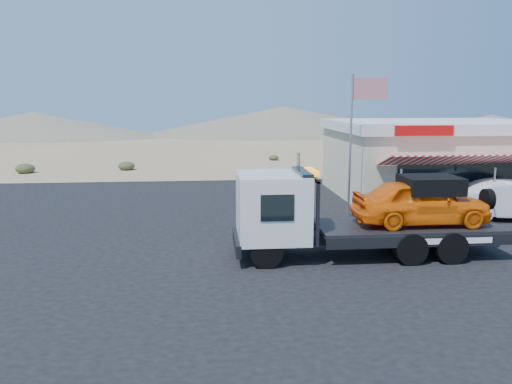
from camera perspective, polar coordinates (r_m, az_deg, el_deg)
The scene contains 6 objects.
ground at distance 16.85m, azimuth -0.93°, elevation -6.63°, with size 120.00×120.00×0.00m, color #987B56.
asphalt_lot at distance 19.95m, azimuth 4.15°, elevation -3.93°, with size 32.00×24.00×0.02m, color black.
tow_truck at distance 16.22m, azimuth 11.90°, elevation -2.00°, with size 8.42×2.50×2.81m.
jerky_store at distance 27.81m, azimuth 19.68°, elevation 3.69°, with size 10.40×9.97×3.90m.
flagpole at distance 21.51m, azimuth 11.40°, elevation 7.06°, with size 1.55×0.10×6.00m.
distant_hills at distance 71.79m, azimuth -12.29°, elevation 7.68°, with size 126.00×48.00×4.20m.
Camera 1 is at (-1.23, -16.07, 4.91)m, focal length 35.00 mm.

